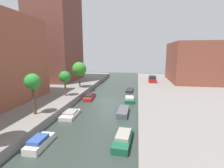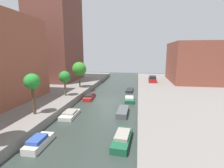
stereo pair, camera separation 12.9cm
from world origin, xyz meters
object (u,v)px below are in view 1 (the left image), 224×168
(street_tree_2, at_px, (65,77))
(moored_boat_right_3, at_px, (130,99))
(moored_boat_left_2, at_px, (70,114))
(moored_boat_right_2, at_px, (123,112))
(parked_car, at_px, (152,79))
(moored_boat_left_1, at_px, (40,142))
(moored_boat_left_3, at_px, (90,97))
(moored_boat_right_1, at_px, (123,139))
(moored_boat_right_4, at_px, (130,90))
(street_tree_3, at_px, (79,69))
(apartment_tower_far, at_px, (56,35))
(low_block_right, at_px, (191,62))
(street_tree_1, at_px, (33,83))

(street_tree_2, height_order, moored_boat_right_3, street_tree_2)
(moored_boat_left_2, bearing_deg, moored_boat_right_2, 15.23)
(parked_car, bearing_deg, street_tree_2, -133.70)
(moored_boat_left_1, xyz_separation_m, moored_boat_left_3, (-0.01, 15.74, -0.05))
(moored_boat_right_1, bearing_deg, moored_boat_right_3, 90.28)
(parked_car, relative_size, moored_boat_right_4, 1.16)
(street_tree_2, xyz_separation_m, moored_boat_right_3, (10.64, 1.74, -3.82))
(street_tree_3, distance_m, moored_boat_right_2, 16.01)
(apartment_tower_far, height_order, moored_boat_left_1, apartment_tower_far)
(low_block_right, xyz_separation_m, street_tree_1, (-25.07, -27.17, -1.05))
(apartment_tower_far, height_order, street_tree_3, apartment_tower_far)
(street_tree_2, relative_size, moored_boat_right_2, 1.04)
(apartment_tower_far, xyz_separation_m, moored_boat_right_4, (19.25, -6.31, -12.45))
(moored_boat_left_1, bearing_deg, moored_boat_left_2, 90.97)
(street_tree_1, bearing_deg, street_tree_3, 90.00)
(moored_boat_right_1, bearing_deg, moored_boat_right_4, 91.06)
(moored_boat_left_1, xyz_separation_m, moored_boat_right_2, (6.59, 9.02, -0.05))
(apartment_tower_far, xyz_separation_m, moored_boat_left_3, (12.42, -13.36, -12.32))
(moored_boat_right_3, bearing_deg, apartment_tower_far, 144.72)
(moored_boat_left_2, distance_m, moored_boat_right_3, 10.85)
(low_block_right, bearing_deg, moored_boat_right_1, -115.33)
(street_tree_2, bearing_deg, moored_boat_left_3, 32.61)
(apartment_tower_far, height_order, moored_boat_left_3, apartment_tower_far)
(moored_boat_left_1, bearing_deg, moored_boat_left_3, 90.05)
(apartment_tower_far, bearing_deg, street_tree_1, -69.75)
(street_tree_3, relative_size, parked_car, 1.19)
(moored_boat_right_1, xyz_separation_m, moored_boat_right_3, (-0.07, 13.54, -0.04))
(apartment_tower_far, bearing_deg, moored_boat_left_2, -60.67)
(moored_boat_right_1, relative_size, moored_boat_right_3, 1.13)
(moored_boat_right_4, bearing_deg, moored_boat_right_1, -88.94)
(parked_car, bearing_deg, moored_boat_right_2, -104.71)
(moored_boat_left_3, relative_size, moored_boat_right_3, 1.20)
(apartment_tower_far, height_order, street_tree_1, apartment_tower_far)
(low_block_right, height_order, parked_car, low_block_right)
(apartment_tower_far, distance_m, moored_boat_right_1, 35.87)
(street_tree_1, distance_m, moored_boat_left_2, 6.07)
(parked_car, relative_size, moored_boat_right_2, 1.10)
(moored_boat_left_3, bearing_deg, apartment_tower_far, 132.91)
(apartment_tower_far, bearing_deg, street_tree_3, -43.53)
(street_tree_3, height_order, moored_boat_right_1, street_tree_3)
(moored_boat_right_4, bearing_deg, low_block_right, 32.14)
(moored_boat_left_1, height_order, moored_boat_right_2, moored_boat_left_1)
(street_tree_2, bearing_deg, parked_car, 46.30)
(street_tree_1, relative_size, street_tree_3, 0.91)
(moored_boat_right_4, bearing_deg, moored_boat_left_3, -134.12)
(street_tree_3, height_order, moored_boat_right_4, street_tree_3)
(apartment_tower_far, bearing_deg, moored_boat_left_3, -47.09)
(street_tree_3, xyz_separation_m, moored_boat_right_1, (10.71, -18.90, -4.42))
(street_tree_3, distance_m, moored_boat_right_1, 22.17)
(moored_boat_left_3, bearing_deg, moored_boat_left_2, -90.74)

